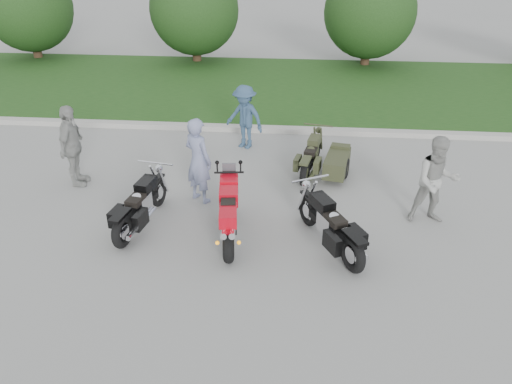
# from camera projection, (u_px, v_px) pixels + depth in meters

# --- Properties ---
(ground) EXTENTS (80.00, 80.00, 0.00)m
(ground) POSITION_uv_depth(u_px,v_px,m) (218.00, 252.00, 9.13)
(ground) COLOR gray
(ground) RESTS_ON ground
(curb) EXTENTS (60.00, 0.30, 0.15)m
(curb) POSITION_uv_depth(u_px,v_px,m) (250.00, 129.00, 14.35)
(curb) COLOR #A4A29B
(curb) RESTS_ON ground
(grass_strip) EXTENTS (60.00, 8.00, 0.14)m
(grass_strip) POSITION_uv_depth(u_px,v_px,m) (262.00, 87.00, 17.98)
(grass_strip) COLOR #2D531C
(grass_strip) RESTS_ON ground
(tree_far_left) EXTENTS (3.60, 3.60, 4.00)m
(tree_far_left) POSITION_uv_depth(u_px,v_px,m) (28.00, 7.00, 20.68)
(tree_far_left) COLOR #3F2B1C
(tree_far_left) RESTS_ON ground
(tree_mid_left) EXTENTS (3.60, 3.60, 4.00)m
(tree_mid_left) POSITION_uv_depth(u_px,v_px,m) (194.00, 10.00, 20.13)
(tree_mid_left) COLOR #3F2B1C
(tree_mid_left) RESTS_ON ground
(tree_mid_right) EXTENTS (3.60, 3.60, 4.00)m
(tree_mid_right) POSITION_uv_depth(u_px,v_px,m) (370.00, 12.00, 19.59)
(tree_mid_right) COLOR #3F2B1C
(tree_mid_right) RESTS_ON ground
(sportbike_red) EXTENTS (0.51, 2.11, 1.00)m
(sportbike_red) POSITION_uv_depth(u_px,v_px,m) (229.00, 212.00, 9.22)
(sportbike_red) COLOR black
(sportbike_red) RESTS_ON ground
(cruiser_left) EXTENTS (0.53, 2.20, 0.85)m
(cruiser_left) POSITION_uv_depth(u_px,v_px,m) (139.00, 208.00, 9.67)
(cruiser_left) COLOR black
(cruiser_left) RESTS_ON ground
(cruiser_right) EXTENTS (1.19, 2.08, 0.88)m
(cruiser_right) POSITION_uv_depth(u_px,v_px,m) (332.00, 228.00, 9.01)
(cruiser_right) COLOR black
(cruiser_right) RESTS_ON ground
(cruiser_sidecar) EXTENTS (1.25, 2.04, 0.79)m
(cruiser_sidecar) POSITION_uv_depth(u_px,v_px,m) (326.00, 161.00, 11.70)
(cruiser_sidecar) COLOR black
(cruiser_sidecar) RESTS_ON ground
(person_stripe) EXTENTS (0.81, 0.75, 1.86)m
(person_stripe) POSITION_uv_depth(u_px,v_px,m) (198.00, 161.00, 10.40)
(person_stripe) COLOR #787FA3
(person_stripe) RESTS_ON ground
(person_grey) EXTENTS (0.92, 0.74, 1.81)m
(person_grey) POSITION_uv_depth(u_px,v_px,m) (436.00, 181.00, 9.64)
(person_grey) COLOR #9B9B95
(person_grey) RESTS_ON ground
(person_denim) EXTENTS (1.26, 1.06, 1.69)m
(person_denim) POSITION_uv_depth(u_px,v_px,m) (245.00, 117.00, 12.97)
(person_denim) COLOR #314C68
(person_denim) RESTS_ON ground
(person_back) EXTENTS (0.51, 1.12, 1.87)m
(person_back) POSITION_uv_depth(u_px,v_px,m) (72.00, 146.00, 11.05)
(person_back) COLOR gray
(person_back) RESTS_ON ground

